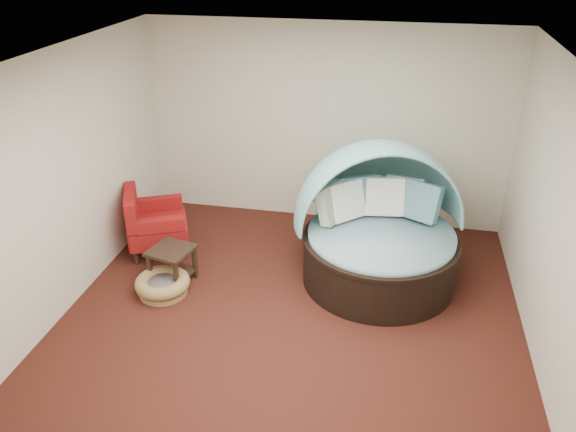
% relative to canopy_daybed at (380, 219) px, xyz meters
% --- Properties ---
extents(floor, '(5.00, 5.00, 0.00)m').
position_rel_canopy_daybed_xyz_m(floor, '(-0.86, -1.05, -0.79)').
color(floor, '#421A12').
rests_on(floor, ground).
extents(wall_back, '(5.00, 0.00, 5.00)m').
position_rel_canopy_daybed_xyz_m(wall_back, '(-0.86, 1.45, 0.61)').
color(wall_back, beige).
rests_on(wall_back, floor).
extents(wall_front, '(5.00, 0.00, 5.00)m').
position_rel_canopy_daybed_xyz_m(wall_front, '(-0.86, -3.55, 0.61)').
color(wall_front, beige).
rests_on(wall_front, floor).
extents(wall_left, '(0.00, 5.00, 5.00)m').
position_rel_canopy_daybed_xyz_m(wall_left, '(-3.36, -1.05, 0.61)').
color(wall_left, beige).
rests_on(wall_left, floor).
extents(wall_right, '(0.00, 5.00, 5.00)m').
position_rel_canopy_daybed_xyz_m(wall_right, '(1.64, -1.05, 0.61)').
color(wall_right, beige).
rests_on(wall_right, floor).
extents(ceiling, '(5.00, 5.00, 0.00)m').
position_rel_canopy_daybed_xyz_m(ceiling, '(-0.86, -1.05, 2.01)').
color(ceiling, white).
rests_on(ceiling, wall_back).
extents(canopy_daybed, '(2.35, 2.31, 1.69)m').
position_rel_canopy_daybed_xyz_m(canopy_daybed, '(0.00, 0.00, 0.00)').
color(canopy_daybed, black).
rests_on(canopy_daybed, floor).
extents(pet_basket, '(0.67, 0.67, 0.22)m').
position_rel_canopy_daybed_xyz_m(pet_basket, '(-2.43, -0.88, -0.67)').
color(pet_basket, olive).
rests_on(pet_basket, floor).
extents(red_armchair, '(0.99, 0.99, 0.88)m').
position_rel_canopy_daybed_xyz_m(red_armchair, '(-2.91, 0.02, -0.38)').
color(red_armchair, black).
rests_on(red_armchair, floor).
extents(side_table, '(0.58, 0.58, 0.45)m').
position_rel_canopy_daybed_xyz_m(side_table, '(-2.40, -0.63, -0.49)').
color(side_table, black).
rests_on(side_table, floor).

